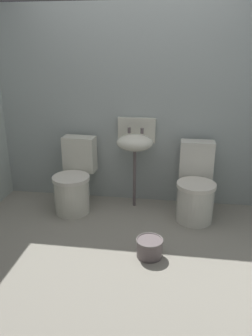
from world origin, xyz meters
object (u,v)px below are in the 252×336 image
Objects in this scene: toilet_left at (74,182)px; sink at (135,142)px; toilet_right at (196,189)px; bucket at (150,247)px.

toilet_left is 0.79× the size of sink.
toilet_left is 1.32m from toilet_right.
toilet_left and toilet_right have the same top height.
bucket is (-0.42, -0.80, -0.23)m from toilet_right.
bucket is (0.25, -0.98, -0.67)m from sink.
bucket is (0.90, -0.80, -0.23)m from toilet_left.
bucket is at bearing 63.45° from toilet_right.
toilet_right is at bearing 62.39° from bucket.
toilet_left is 0.80m from sink.
sink reaches higher than toilet_left.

